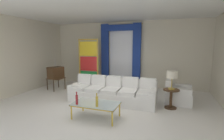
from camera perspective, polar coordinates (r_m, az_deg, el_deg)
The scene contains 15 objects.
ground_plane at distance 5.43m, azimuth -3.78°, elevation -12.35°, with size 16.00×16.00×0.00m, color white.
wall_rear at distance 7.99m, azimuth 4.75°, elevation 5.37°, with size 8.00×0.12×3.00m, color beige.
wall_left at distance 7.74m, azimuth -27.87°, elevation 4.32°, with size 0.12×7.00×3.00m, color beige.
ceiling_slab at distance 5.92m, azimuth -0.88°, elevation 19.11°, with size 8.00×7.60×0.04m, color white.
curtained_window at distance 7.88m, azimuth 2.90°, elevation 7.10°, with size 2.00×0.17×2.70m.
couch_white_long at distance 5.81m, azimuth 0.27°, elevation -7.74°, with size 2.93×0.94×0.86m.
coffee_table at distance 4.55m, azimuth -5.49°, elevation -11.54°, with size 1.21×0.69×0.41m.
bottle_blue_decanter at distance 4.47m, azimuth -11.89°, elevation -9.68°, with size 0.06×0.06×0.34m.
bottle_crystal_tall at distance 4.24m, azimuth -5.18°, elevation -10.47°, with size 0.06×0.06×0.35m.
vintage_tv at distance 7.65m, azimuth -18.61°, elevation -1.00°, with size 0.67×0.72×1.35m.
armchair_white at distance 6.07m, azimuth 21.29°, elevation -7.78°, with size 0.89×0.89×0.80m.
stained_glass_divider at distance 7.61m, azimuth -8.00°, elevation 1.82°, with size 0.95×0.05×2.20m.
peacock_figurine at distance 7.15m, azimuth -5.50°, elevation -5.40°, with size 0.44×0.60×0.50m.
round_side_table at distance 5.50m, azimuth 19.41°, elevation -8.64°, with size 0.48×0.48×0.59m.
table_lamp_brass at distance 5.34m, azimuth 19.77°, elevation -1.72°, with size 0.32×0.32×0.57m.
Camera 1 is at (2.00, -4.66, 1.92)m, focal length 26.90 mm.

